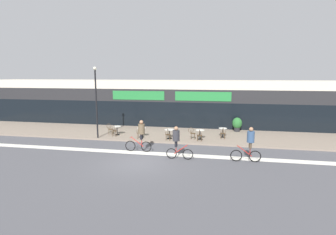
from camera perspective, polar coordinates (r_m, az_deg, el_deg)
ground_plane at (r=15.61m, az=-6.24°, el=-9.74°), size 120.00×120.00×0.00m
sidewalk_slab at (r=22.37m, az=-0.87°, el=-3.66°), size 40.00×5.50×0.12m
storefront_facade at (r=26.58m, az=1.14°, el=3.22°), size 40.00×4.06×4.53m
bike_lane_stripe at (r=17.34m, az=-4.42°, el=-7.74°), size 36.00×0.70×0.01m
bistro_table_0 at (r=22.25m, az=-11.04°, el=-2.40°), size 0.70×0.70×0.72m
bistro_table_1 at (r=21.14m, az=-5.77°, el=-2.82°), size 0.67×0.67×0.75m
bistro_table_2 at (r=20.55m, az=0.32°, el=-3.16°), size 0.78×0.78×0.72m
bistro_table_3 at (r=20.47m, az=7.00°, el=-3.28°), size 0.69×0.69×0.74m
bistro_table_4 at (r=21.43m, az=11.83°, el=-2.84°), size 0.66×0.66×0.74m
cafe_chair_0_near at (r=21.69m, az=-11.64°, el=-2.71°), size 0.41×0.58×0.90m
cafe_chair_0_side at (r=22.49m, az=-12.52°, el=-2.31°), size 0.58×0.41×0.90m
cafe_chair_1_near at (r=20.56m, az=-6.27°, el=-3.23°), size 0.42×0.59×0.90m
cafe_chair_2_near at (r=19.95m, az=-0.02°, el=-3.56°), size 0.42×0.58×0.90m
cafe_chair_3_near at (r=19.86m, az=6.87°, el=-3.69°), size 0.42×0.59×0.90m
cafe_chair_3_side at (r=20.50m, az=5.25°, el=-3.25°), size 0.60×0.45×0.90m
cafe_chair_4_near at (r=20.82m, az=11.88°, el=-3.22°), size 0.43×0.59×0.90m
planter_pot at (r=23.86m, az=14.82°, el=-1.37°), size 0.83×0.83×1.24m
lamp_post at (r=21.14m, az=-15.38°, el=4.17°), size 0.26×0.26×5.56m
cyclist_0 at (r=16.05m, az=17.27°, el=-5.17°), size 1.77×0.48×2.09m
cyclist_1 at (r=15.86m, az=1.97°, el=-4.95°), size 1.65×0.48×2.02m
cyclist_2 at (r=17.44m, az=-6.00°, el=-3.56°), size 1.81×0.48×2.13m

